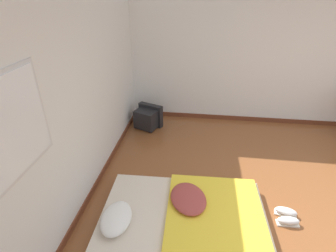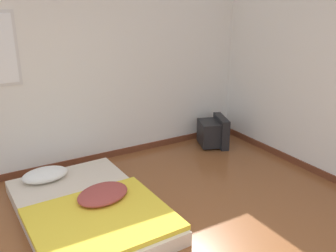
% 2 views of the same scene
% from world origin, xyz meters
% --- Properties ---
extents(ground_plane, '(20.00, 20.00, 0.00)m').
position_xyz_m(ground_plane, '(0.00, 0.00, 0.00)').
color(ground_plane, brown).
extents(wall_back, '(8.32, 0.08, 2.60)m').
position_xyz_m(wall_back, '(-0.01, 2.95, 1.29)').
color(wall_back, white).
rests_on(wall_back, ground_plane).
extents(wall_right, '(0.08, 8.23, 2.60)m').
position_xyz_m(wall_right, '(2.99, 0.00, 1.29)').
color(wall_right, white).
rests_on(wall_right, ground_plane).
extents(mattress_bed, '(1.33, 1.99, 0.29)m').
position_xyz_m(mattress_bed, '(0.10, 1.61, 0.10)').
color(mattress_bed, beige).
rests_on(mattress_bed, ground_plane).
extents(crt_tv, '(0.52, 0.56, 0.45)m').
position_xyz_m(crt_tv, '(2.40, 2.52, 0.21)').
color(crt_tv, black).
rests_on(crt_tv, ground_plane).
extents(sneaker_pair, '(0.29, 0.28, 0.10)m').
position_xyz_m(sneaker_pair, '(0.31, 0.37, 0.05)').
color(sneaker_pair, silver).
rests_on(sneaker_pair, ground_plane).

